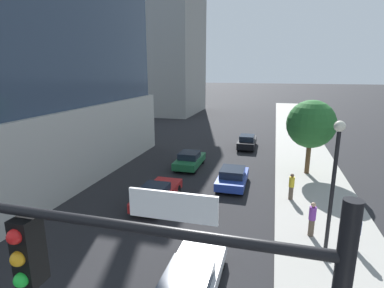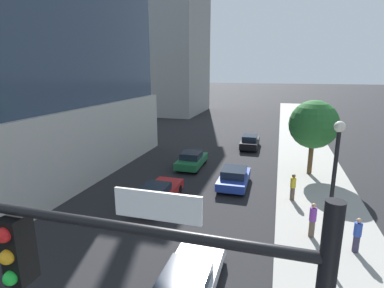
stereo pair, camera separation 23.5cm
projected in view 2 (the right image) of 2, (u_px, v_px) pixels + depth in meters
name	position (u px, v px, depth m)	size (l,w,h in m)	color
sidewalk	(320.00, 206.00, 18.52)	(5.20, 120.00, 0.15)	#9E9B93
construction_building	(169.00, 25.00, 56.53)	(21.16, 22.31, 36.47)	gray
street_lamp	(334.00, 174.00, 12.13)	(0.44, 0.44, 6.13)	black
street_tree	(314.00, 125.00, 23.19)	(3.71, 3.71, 5.84)	brown
car_white	(189.00, 279.00, 11.25)	(1.91, 4.63, 1.29)	silver
car_black	(250.00, 142.00, 32.40)	(1.76, 4.53, 1.47)	black
car_blue	(234.00, 177.00, 21.72)	(1.95, 4.18, 1.39)	#233D9E
car_green	(192.00, 160.00, 25.97)	(1.88, 4.14, 1.40)	#1E6638
car_red	(158.00, 194.00, 18.90)	(1.81, 4.75, 1.35)	red
pedestrian_purple_shirt	(313.00, 220.00, 14.82)	(0.34, 0.34, 1.77)	brown
pedestrian_blue_shirt	(357.00, 235.00, 13.59)	(0.34, 0.34, 1.65)	#38334C
pedestrian_yellow_shirt	(293.00, 187.00, 19.06)	(0.34, 0.34, 1.72)	brown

